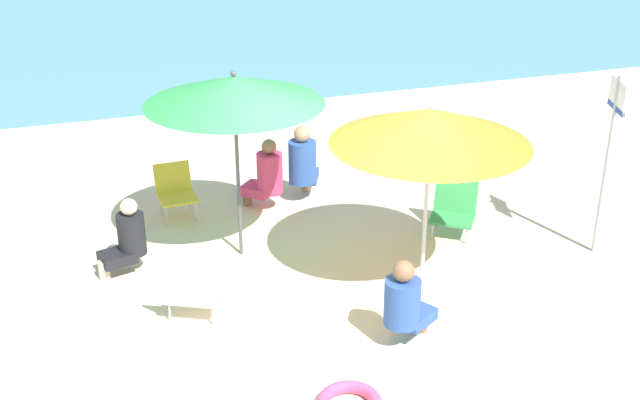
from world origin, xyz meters
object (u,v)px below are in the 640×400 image
object	(u,v)px
person_c	(303,162)
warning_sign	(611,141)
beach_chair_a	(175,189)
umbrella_green	(234,90)
beach_chair_c	(192,292)
umbrella_orange	(431,126)
beach_chair_b	(454,207)
person_d	(127,238)
person_a	(266,175)
person_b	(405,302)

from	to	relation	value
person_c	warning_sign	xyz separation A→B (m)	(2.73, -2.39, 0.81)
person_c	beach_chair_a	bearing A→B (deg)	112.14
umbrella_green	beach_chair_c	size ratio (longest dim) A/B	2.85
umbrella_orange	person_c	world-z (taller)	umbrella_orange
beach_chair_b	beach_chair_c	xyz separation A→B (m)	(-3.27, -0.95, -0.00)
person_d	umbrella_orange	bearing A→B (deg)	141.39
beach_chair_c	warning_sign	world-z (taller)	warning_sign
beach_chair_b	person_c	size ratio (longest dim) A/B	0.69
beach_chair_b	person_c	bearing A→B (deg)	-99.91
beach_chair_c	person_c	xyz separation A→B (m)	(1.84, 2.38, 0.21)
beach_chair_b	beach_chair_c	bearing A→B (deg)	-38.68
beach_chair_b	beach_chair_c	distance (m)	3.40
person_a	beach_chair_b	bearing A→B (deg)	-170.87
umbrella_orange	person_d	xyz separation A→B (m)	(-2.88, 1.24, -1.35)
person_c	person_d	distance (m)	2.64
umbrella_orange	person_b	world-z (taller)	umbrella_orange
warning_sign	beach_chair_b	bearing A→B (deg)	162.24
umbrella_orange	person_a	xyz separation A→B (m)	(-1.06, 2.34, -1.30)
umbrella_orange	beach_chair_a	xyz separation A→B (m)	(-2.17, 2.52, -1.41)
person_a	person_b	xyz separation A→B (m)	(0.45, -3.28, -0.02)
warning_sign	beach_chair_a	bearing A→B (deg)	169.26
umbrella_green	person_c	distance (m)	2.14
person_d	person_c	bearing A→B (deg)	-167.60
umbrella_orange	beach_chair_c	size ratio (longest dim) A/B	2.69
umbrella_orange	beach_chair_b	world-z (taller)	umbrella_orange
person_c	person_d	xyz separation A→B (m)	(-2.33, -1.23, -0.11)
person_d	warning_sign	size ratio (longest dim) A/B	0.41
warning_sign	umbrella_orange	bearing A→B (deg)	-159.36
person_a	warning_sign	bearing A→B (deg)	-171.82
umbrella_green	person_b	world-z (taller)	umbrella_green
beach_chair_a	beach_chair_c	bearing A→B (deg)	-8.32
umbrella_green	person_d	size ratio (longest dim) A/B	2.49
beach_chair_a	person_c	distance (m)	1.63
umbrella_orange	warning_sign	size ratio (longest dim) A/B	0.97
beach_chair_a	beach_chair_b	bearing A→B (deg)	60.91
beach_chair_c	person_c	size ratio (longest dim) A/B	0.73
umbrella_orange	person_b	distance (m)	1.73
beach_chair_b	warning_sign	bearing A→B (deg)	88.85
person_a	person_c	xyz separation A→B (m)	(0.51, 0.12, 0.06)
beach_chair_a	person_c	world-z (taller)	person_c
person_b	warning_sign	bearing A→B (deg)	-11.21
umbrella_orange	person_a	world-z (taller)	umbrella_orange
person_d	warning_sign	distance (m)	5.27
umbrella_orange	beach_chair_a	world-z (taller)	umbrella_orange
umbrella_green	warning_sign	size ratio (longest dim) A/B	1.03
beach_chair_c	person_d	distance (m)	1.25
person_b	warning_sign	xyz separation A→B (m)	(2.79, 1.01, 0.89)
person_b	person_c	xyz separation A→B (m)	(0.06, 3.40, 0.07)
beach_chair_a	warning_sign	size ratio (longest dim) A/B	0.31
umbrella_green	person_b	bearing A→B (deg)	-64.81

